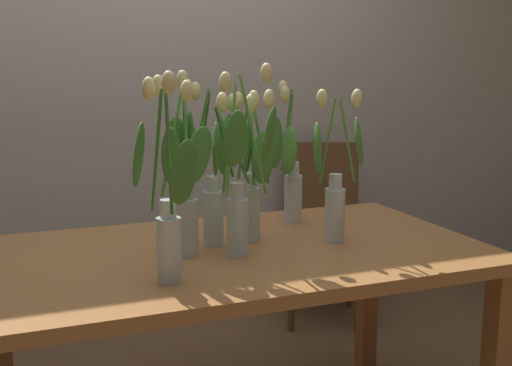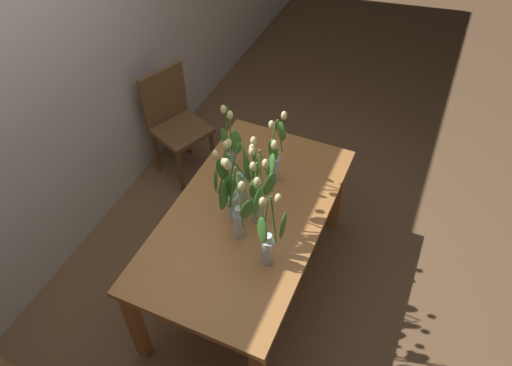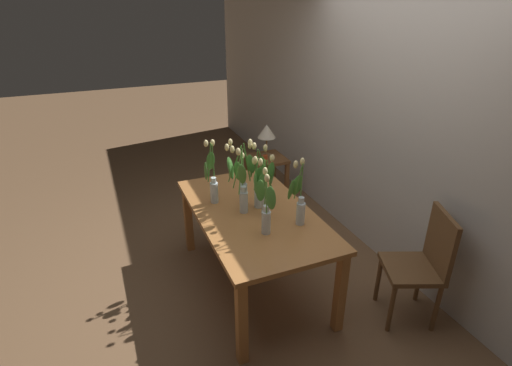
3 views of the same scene
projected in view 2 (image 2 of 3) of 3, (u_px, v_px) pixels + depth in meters
The scene contains 11 objects.
ground_plane at pixel (249, 281), 3.45m from camera, with size 18.00×18.00×0.00m, color brown.
room_wall_rear at pixel (38, 76), 2.86m from camera, with size 9.00×0.10×2.70m, color beige.
dining_table at pixel (248, 223), 2.99m from camera, with size 1.60×0.90×0.74m.
tulip_vase_0 at pixel (261, 195), 2.72m from camera, with size 0.22×0.17×0.59m.
tulip_vase_1 at pixel (231, 150), 3.06m from camera, with size 0.14×0.16×0.53m.
tulip_vase_2 at pixel (231, 189), 2.75m from camera, with size 0.25×0.24×0.54m.
tulip_vase_3 at pixel (269, 242), 2.54m from camera, with size 0.19×0.13×0.57m.
tulip_vase_4 at pixel (275, 158), 3.00m from camera, with size 0.22×0.09×0.51m.
tulip_vase_5 at pixel (243, 178), 2.84m from camera, with size 0.21×0.21×0.51m.
tulip_vase_6 at pixel (238, 210), 2.63m from camera, with size 0.18×0.24×0.57m.
dining_chair at pixel (174, 119), 3.91m from camera, with size 0.52×0.52×0.93m.
Camera 2 is at (-1.72, -0.81, 2.96)m, focal length 33.93 mm.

